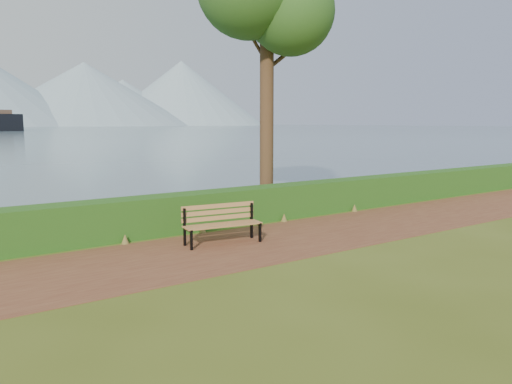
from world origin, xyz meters
TOP-DOWN VIEW (x-y plane):
  - ground at (0.00, 0.00)m, footprint 140.00×140.00m
  - path at (0.00, 0.30)m, footprint 40.00×3.40m
  - hedge at (0.00, 2.60)m, footprint 32.00×0.85m
  - bench at (-1.26, 0.82)m, footprint 1.93×0.79m

SIDE VIEW (x-z plane):
  - ground at x=0.00m, z-range 0.00..0.00m
  - path at x=0.00m, z-range 0.00..0.01m
  - hedge at x=0.00m, z-range 0.00..1.00m
  - bench at x=-1.26m, z-range 0.07..1.01m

